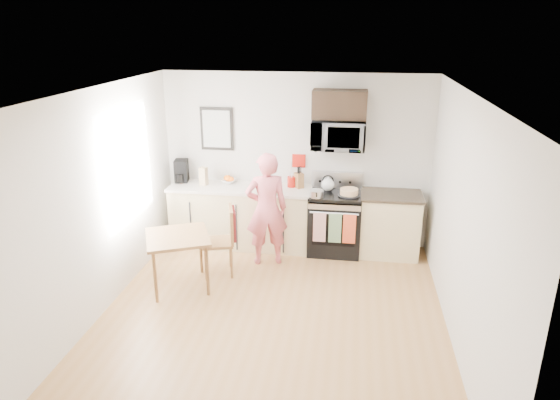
# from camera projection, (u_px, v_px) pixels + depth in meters

# --- Properties ---
(floor) EXTENTS (4.60, 4.60, 0.00)m
(floor) POSITION_uv_depth(u_px,v_px,m) (271.00, 319.00, 5.80)
(floor) COLOR #9C6D3C
(floor) RESTS_ON ground
(back_wall) EXTENTS (4.00, 0.04, 2.60)m
(back_wall) POSITION_uv_depth(u_px,v_px,m) (296.00, 160.00, 7.51)
(back_wall) COLOR silver
(back_wall) RESTS_ON floor
(front_wall) EXTENTS (4.00, 0.04, 2.60)m
(front_wall) POSITION_uv_depth(u_px,v_px,m) (212.00, 342.00, 3.23)
(front_wall) COLOR silver
(front_wall) RESTS_ON floor
(left_wall) EXTENTS (0.04, 4.60, 2.60)m
(left_wall) POSITION_uv_depth(u_px,v_px,m) (97.00, 206.00, 5.65)
(left_wall) COLOR silver
(left_wall) RESTS_ON floor
(right_wall) EXTENTS (0.04, 4.60, 2.60)m
(right_wall) POSITION_uv_depth(u_px,v_px,m) (463.00, 226.00, 5.09)
(right_wall) COLOR silver
(right_wall) RESTS_ON floor
(ceiling) EXTENTS (4.00, 4.60, 0.04)m
(ceiling) POSITION_uv_depth(u_px,v_px,m) (270.00, 93.00, 4.94)
(ceiling) COLOR white
(ceiling) RESTS_ON back_wall
(window) EXTENTS (0.06, 1.40, 1.50)m
(window) POSITION_uv_depth(u_px,v_px,m) (128.00, 166.00, 6.31)
(window) COLOR white
(window) RESTS_ON left_wall
(cabinet_left) EXTENTS (2.10, 0.60, 0.90)m
(cabinet_left) POSITION_uv_depth(u_px,v_px,m) (241.00, 217.00, 7.63)
(cabinet_left) COLOR #D6C689
(cabinet_left) RESTS_ON floor
(countertop_left) EXTENTS (2.14, 0.64, 0.04)m
(countertop_left) POSITION_uv_depth(u_px,v_px,m) (240.00, 188.00, 7.47)
(countertop_left) COLOR white
(countertop_left) RESTS_ON cabinet_left
(cabinet_right) EXTENTS (0.84, 0.60, 0.90)m
(cabinet_right) POSITION_uv_depth(u_px,v_px,m) (389.00, 225.00, 7.32)
(cabinet_right) COLOR #D6C689
(cabinet_right) RESTS_ON floor
(countertop_right) EXTENTS (0.88, 0.64, 0.04)m
(countertop_right) POSITION_uv_depth(u_px,v_px,m) (392.00, 195.00, 7.16)
(countertop_right) COLOR black
(countertop_right) RESTS_ON cabinet_right
(range) EXTENTS (0.76, 0.70, 1.16)m
(range) POSITION_uv_depth(u_px,v_px,m) (335.00, 224.00, 7.41)
(range) COLOR black
(range) RESTS_ON floor
(microwave) EXTENTS (0.76, 0.51, 0.42)m
(microwave) POSITION_uv_depth(u_px,v_px,m) (338.00, 135.00, 7.07)
(microwave) COLOR #BABABF
(microwave) RESTS_ON back_wall
(upper_cabinet) EXTENTS (0.76, 0.35, 0.40)m
(upper_cabinet) POSITION_uv_depth(u_px,v_px,m) (340.00, 104.00, 6.97)
(upper_cabinet) COLOR black
(upper_cabinet) RESTS_ON back_wall
(wall_art) EXTENTS (0.50, 0.04, 0.65)m
(wall_art) POSITION_uv_depth(u_px,v_px,m) (217.00, 129.00, 7.51)
(wall_art) COLOR black
(wall_art) RESTS_ON back_wall
(wall_trivet) EXTENTS (0.20, 0.02, 0.20)m
(wall_trivet) POSITION_uv_depth(u_px,v_px,m) (299.00, 161.00, 7.49)
(wall_trivet) COLOR #B6190F
(wall_trivet) RESTS_ON back_wall
(person) EXTENTS (0.68, 0.55, 1.62)m
(person) POSITION_uv_depth(u_px,v_px,m) (267.00, 209.00, 6.93)
(person) COLOR #B53141
(person) RESTS_ON floor
(dining_table) EXTENTS (0.88, 0.88, 0.72)m
(dining_table) POSITION_uv_depth(u_px,v_px,m) (178.00, 242.00, 6.32)
(dining_table) COLOR brown
(dining_table) RESTS_ON floor
(chair) EXTENTS (0.54, 0.50, 0.95)m
(chair) POSITION_uv_depth(u_px,v_px,m) (227.00, 231.00, 6.69)
(chair) COLOR brown
(chair) RESTS_ON floor
(knife_block) EXTENTS (0.16, 0.17, 0.22)m
(knife_block) POSITION_uv_depth(u_px,v_px,m) (299.00, 180.00, 7.40)
(knife_block) COLOR brown
(knife_block) RESTS_ON countertop_left
(utensil_crock) EXTENTS (0.13, 0.13, 0.38)m
(utensil_crock) POSITION_uv_depth(u_px,v_px,m) (291.00, 177.00, 7.42)
(utensil_crock) COLOR #B6190F
(utensil_crock) RESTS_ON countertop_left
(fruit_bowl) EXTENTS (0.30, 0.30, 0.11)m
(fruit_bowl) POSITION_uv_depth(u_px,v_px,m) (228.00, 180.00, 7.64)
(fruit_bowl) COLOR white
(fruit_bowl) RESTS_ON countertop_left
(milk_carton) EXTENTS (0.12, 0.12, 0.27)m
(milk_carton) POSITION_uv_depth(u_px,v_px,m) (204.00, 176.00, 7.51)
(milk_carton) COLOR #D3B57E
(milk_carton) RESTS_ON countertop_left
(coffee_maker) EXTENTS (0.23, 0.30, 0.34)m
(coffee_maker) POSITION_uv_depth(u_px,v_px,m) (181.00, 172.00, 7.66)
(coffee_maker) COLOR black
(coffee_maker) RESTS_ON countertop_left
(bread_bag) EXTENTS (0.33, 0.29, 0.11)m
(bread_bag) POSITION_uv_depth(u_px,v_px,m) (267.00, 188.00, 7.23)
(bread_bag) COLOR #E4B677
(bread_bag) RESTS_ON countertop_left
(cake) EXTENTS (0.31, 0.31, 0.10)m
(cake) POSITION_uv_depth(u_px,v_px,m) (349.00, 192.00, 7.11)
(cake) COLOR black
(cake) RESTS_ON range
(kettle) EXTENTS (0.19, 0.19, 0.24)m
(kettle) POSITION_uv_depth(u_px,v_px,m) (328.00, 184.00, 7.30)
(kettle) COLOR white
(kettle) RESTS_ON range
(pot) EXTENTS (0.20, 0.34, 0.10)m
(pot) POSITION_uv_depth(u_px,v_px,m) (316.00, 194.00, 7.06)
(pot) COLOR #BABABF
(pot) RESTS_ON range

